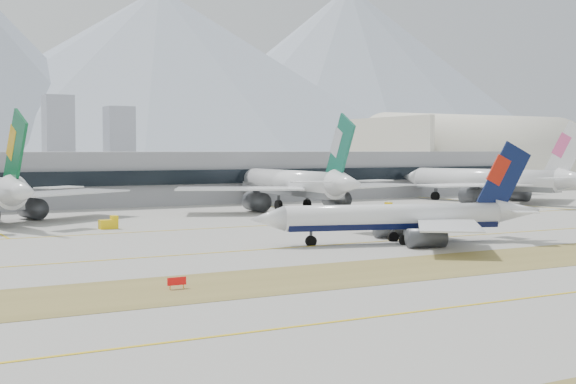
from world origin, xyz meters
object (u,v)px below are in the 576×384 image
terminal (121,177)px  hangar (472,187)px  widebody_china_air (492,181)px  taxiing_airliner (404,218)px  widebody_cathay (295,185)px

terminal → hangar: (154.56, 20.16, -7.37)m
terminal → hangar: size_ratio=3.08×
widebody_china_air → hangar: bearing=-53.1°
taxiing_airliner → terminal: taxiing_airliner is taller
widebody_china_air → hangar: 95.51m
widebody_cathay → terminal: 58.65m
taxiing_airliner → terminal: 123.71m
widebody_china_air → taxiing_airliner: bearing=114.7°
widebody_china_air → hangar: hangar is taller
widebody_cathay → hangar: (124.00, 70.21, -6.34)m
taxiing_airliner → hangar: size_ratio=0.55×
terminal → hangar: hangar is taller
widebody_cathay → hangar: size_ratio=0.75×
hangar → taxiing_airliner: bearing=-135.3°
widebody_cathay → taxiing_airliner: bearing=167.6°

